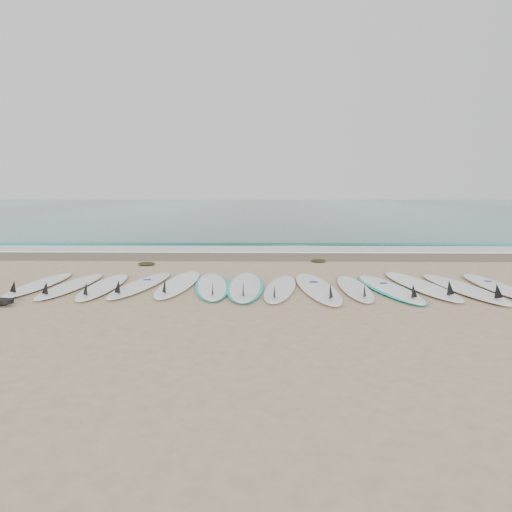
{
  "coord_description": "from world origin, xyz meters",
  "views": [
    {
      "loc": [
        0.03,
        -8.98,
        1.85
      ],
      "look_at": [
        -0.17,
        1.39,
        0.4
      ],
      "focal_mm": 35.0,
      "sensor_mm": 36.0,
      "label": 1
    }
  ],
  "objects_px": {
    "surfboard_7": "(280,288)",
    "surfboard_13": "(496,286)",
    "leash_coil": "(0,302)",
    "surfboard_0": "(38,284)"
  },
  "relations": [
    {
      "from": "surfboard_7",
      "to": "surfboard_13",
      "type": "distance_m",
      "value": 3.94
    },
    {
      "from": "surfboard_0",
      "to": "surfboard_13",
      "type": "height_order",
      "value": "surfboard_13"
    },
    {
      "from": "surfboard_0",
      "to": "surfboard_13",
      "type": "relative_size",
      "value": 0.97
    },
    {
      "from": "surfboard_0",
      "to": "surfboard_13",
      "type": "xyz_separation_m",
      "value": [
        8.4,
        0.0,
        0.0
      ]
    },
    {
      "from": "surfboard_13",
      "to": "leash_coil",
      "type": "relative_size",
      "value": 5.46
    },
    {
      "from": "surfboard_7",
      "to": "surfboard_0",
      "type": "bearing_deg",
      "value": -175.67
    },
    {
      "from": "leash_coil",
      "to": "surfboard_0",
      "type": "bearing_deg",
      "value": 91.09
    },
    {
      "from": "surfboard_7",
      "to": "surfboard_13",
      "type": "relative_size",
      "value": 1.01
    },
    {
      "from": "surfboard_0",
      "to": "leash_coil",
      "type": "xyz_separation_m",
      "value": [
        0.03,
        -1.39,
        -0.0
      ]
    },
    {
      "from": "surfboard_0",
      "to": "surfboard_7",
      "type": "bearing_deg",
      "value": -0.26
    }
  ]
}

